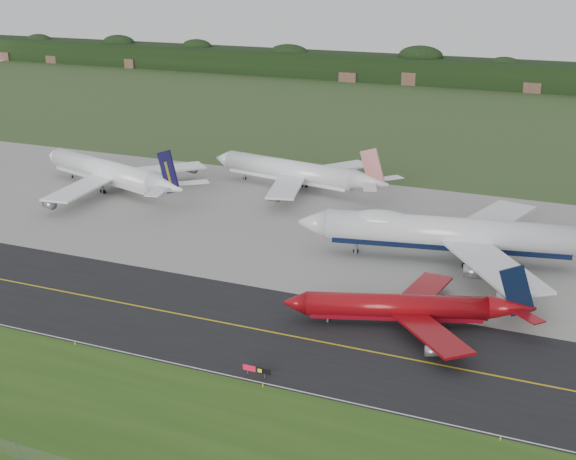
# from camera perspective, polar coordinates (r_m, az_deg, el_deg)

# --- Properties ---
(ground) EXTENTS (600.00, 600.00, 0.00)m
(ground) POSITION_cam_1_polar(r_m,az_deg,el_deg) (133.48, 1.22, -6.91)
(ground) COLOR #30441F
(ground) RESTS_ON ground
(grass_verge) EXTENTS (400.00, 30.00, 0.01)m
(grass_verge) POSITION_cam_1_polar(r_m,az_deg,el_deg) (106.06, -6.23, -14.42)
(grass_verge) COLOR #2A4E17
(grass_verge) RESTS_ON ground
(taxiway) EXTENTS (400.00, 32.00, 0.02)m
(taxiway) POSITION_cam_1_polar(r_m,az_deg,el_deg) (130.16, 0.55, -7.61)
(taxiway) COLOR black
(taxiway) RESTS_ON ground
(apron) EXTENTS (400.00, 78.00, 0.01)m
(apron) POSITION_cam_1_polar(r_m,az_deg,el_deg) (178.25, 7.48, -0.30)
(apron) COLOR gray
(apron) RESTS_ON ground
(taxiway_centreline) EXTENTS (400.00, 0.40, 0.00)m
(taxiway_centreline) POSITION_cam_1_polar(r_m,az_deg,el_deg) (130.15, 0.55, -7.60)
(taxiway_centreline) COLOR gold
(taxiway_centreline) RESTS_ON taxiway
(taxiway_edge_line) EXTENTS (400.00, 0.25, 0.00)m
(taxiway_edge_line) POSITION_cam_1_polar(r_m,az_deg,el_deg) (117.70, -2.46, -10.67)
(taxiway_edge_line) COLOR silver
(taxiway_edge_line) RESTS_ON taxiway
(horizon_treeline) EXTENTS (700.00, 25.00, 12.00)m
(horizon_treeline) POSITION_cam_1_polar(r_m,az_deg,el_deg) (391.29, 16.95, 10.33)
(horizon_treeline) COLOR black
(horizon_treeline) RESTS_ON ground
(jet_ba_747) EXTENTS (68.22, 55.75, 17.23)m
(jet_ba_747) POSITION_cam_1_polar(r_m,az_deg,el_deg) (162.68, 12.29, -0.29)
(jet_ba_747) COLOR silver
(jet_ba_747) RESTS_ON ground
(jet_red_737) EXTENTS (40.35, 31.97, 11.21)m
(jet_red_737) POSITION_cam_1_polar(r_m,az_deg,el_deg) (134.52, 8.69, -5.47)
(jet_red_737) COLOR maroon
(jet_red_737) RESTS_ON ground
(jet_navy_gold) EXTENTS (55.62, 47.16, 14.71)m
(jet_navy_gold) POSITION_cam_1_polar(r_m,az_deg,el_deg) (213.64, -12.46, 3.99)
(jet_navy_gold) COLOR white
(jet_navy_gold) RESTS_ON ground
(jet_star_tail) EXTENTS (53.38, 44.09, 14.12)m
(jet_star_tail) POSITION_cam_1_polar(r_m,az_deg,el_deg) (209.69, 0.70, 4.12)
(jet_star_tail) COLOR white
(jet_star_tail) RESTS_ON ground
(taxiway_sign) EXTENTS (4.40, 0.18, 1.47)m
(taxiway_sign) POSITION_cam_1_polar(r_m,az_deg,el_deg) (118.48, -2.26, -9.90)
(taxiway_sign) COLOR slate
(taxiway_sign) RESTS_ON ground
(edge_marker_left) EXTENTS (0.16, 0.16, 0.50)m
(edge_marker_left) POSITION_cam_1_polar(r_m,az_deg,el_deg) (131.89, -14.91, -7.80)
(edge_marker_left) COLOR yellow
(edge_marker_left) RESTS_ON ground
(edge_marker_center) EXTENTS (0.16, 0.16, 0.50)m
(edge_marker_center) POSITION_cam_1_polar(r_m,az_deg,el_deg) (116.07, -1.80, -10.99)
(edge_marker_center) COLOR yellow
(edge_marker_center) RESTS_ON ground
(edge_marker_right) EXTENTS (0.16, 0.16, 0.50)m
(edge_marker_right) POSITION_cam_1_polar(r_m,az_deg,el_deg) (108.10, 14.87, -14.15)
(edge_marker_right) COLOR yellow
(edge_marker_right) RESTS_ON ground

